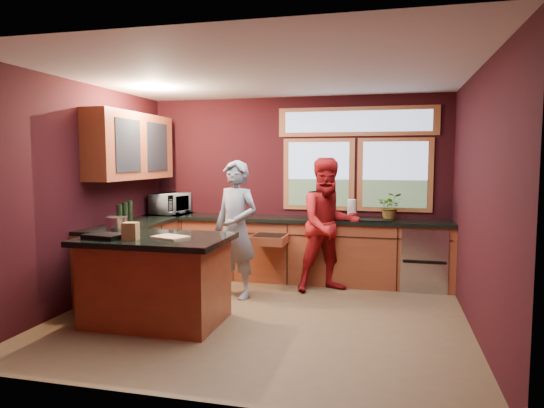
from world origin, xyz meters
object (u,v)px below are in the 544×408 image
at_px(island, 156,279).
at_px(person_grey, 236,229).
at_px(stock_pot, 117,225).
at_px(person_red, 329,225).
at_px(cutting_board, 171,237).

distance_m(island, person_grey, 1.33).
bearing_deg(person_grey, stock_pot, -116.71).
bearing_deg(stock_pot, person_red, 35.46).
height_order(island, stock_pot, stock_pot).
bearing_deg(person_grey, person_red, 47.94).
height_order(island, person_grey, person_grey).
height_order(island, person_red, person_red).
bearing_deg(cutting_board, person_red, 50.59).
xyz_separation_m(person_grey, stock_pot, (-1.09, -1.00, 0.16)).
bearing_deg(person_red, stock_pot, -174.11).
height_order(island, cutting_board, cutting_board).
xyz_separation_m(island, cutting_board, (0.20, -0.05, 0.48)).
height_order(person_grey, stock_pot, person_grey).
bearing_deg(stock_pot, person_grey, 42.53).
distance_m(person_grey, stock_pot, 1.48).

